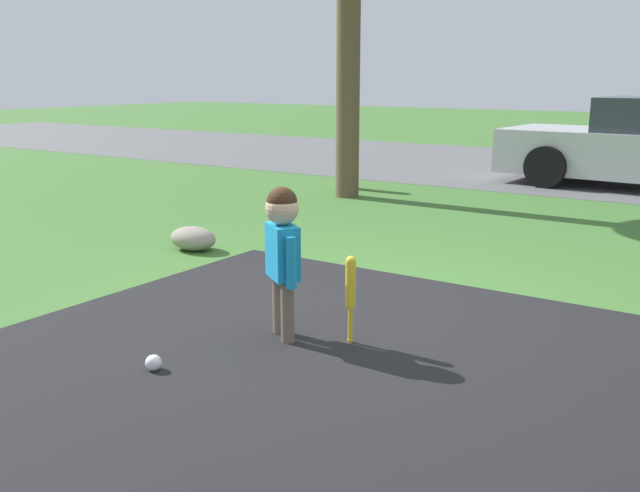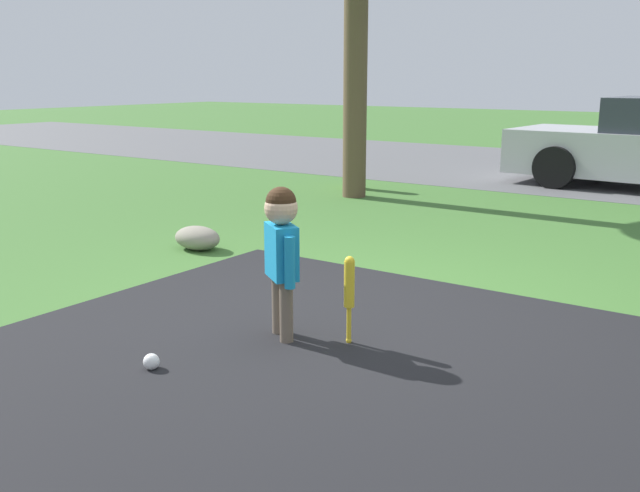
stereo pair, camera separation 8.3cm
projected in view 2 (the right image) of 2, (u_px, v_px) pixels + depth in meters
name	position (u px, v px, depth m)	size (l,w,h in m)	color
ground_plane	(363.00, 314.00, 4.80)	(60.00, 60.00, 0.00)	#3D6B2D
street_strip	(637.00, 175.00, 11.60)	(40.00, 6.00, 0.01)	#59595B
child	(281.00, 241.00, 4.23)	(0.32, 0.26, 0.93)	#6B5B4C
baseball_bat	(349.00, 287.00, 4.19)	(0.06, 0.06, 0.54)	yellow
sports_ball	(151.00, 362.00, 3.88)	(0.09, 0.09, 0.09)	white
fire_hydrant	(355.00, 161.00, 10.11)	(0.28, 0.25, 0.81)	yellow
edging_rock	(197.00, 238.00, 6.56)	(0.47, 0.33, 0.22)	gray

